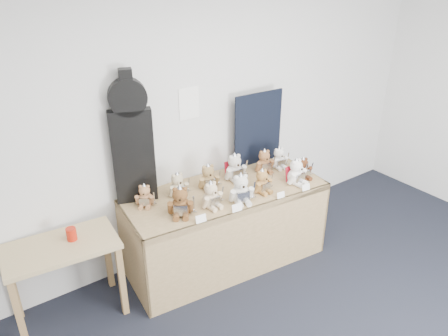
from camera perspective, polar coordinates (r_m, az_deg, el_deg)
room_shell at (r=4.03m, az=-4.57°, el=8.43°), size 6.00×6.00×6.00m
display_table at (r=4.09m, az=0.60°, el=-5.43°), size 1.97×0.98×0.79m
side_table at (r=3.76m, az=-20.34°, el=-10.94°), size 0.91×0.56×0.72m
guitar_case at (r=3.75m, az=-11.96°, el=3.63°), size 0.37×0.22×1.17m
navy_board at (r=4.47m, az=4.48°, el=5.14°), size 0.57×0.05×0.75m
red_cup at (r=3.69m, az=-19.30°, el=-8.15°), size 0.08×0.08×0.11m
teddy_front_far_left at (r=3.65m, az=-5.71°, el=-4.52°), size 0.24×0.24×0.30m
teddy_front_left at (r=3.75m, az=-1.67°, el=-3.66°), size 0.22×0.18×0.27m
teddy_front_centre at (r=3.82m, az=2.22°, el=-2.86°), size 0.25×0.23×0.30m
teddy_front_right at (r=4.00m, az=5.01°, el=-1.83°), size 0.21×0.17×0.26m
teddy_front_far_right at (r=4.19m, az=9.41°, el=-0.59°), size 0.23×0.20×0.28m
teddy_front_end at (r=4.30m, az=10.27°, el=-0.17°), size 0.20×0.17×0.24m
teddy_back_left at (r=3.94m, az=-6.04°, el=-2.30°), size 0.21×0.17×0.26m
teddy_back_centre_left at (r=4.05m, az=-2.05°, el=-1.28°), size 0.22×0.20×0.27m
teddy_back_centre_right at (r=4.20m, az=1.42°, el=-0.04°), size 0.25×0.22×0.30m
teddy_back_right at (r=4.38m, az=5.29°, el=0.80°), size 0.22×0.20×0.26m
teddy_back_end at (r=4.48m, az=7.19°, el=1.22°), size 0.20×0.18×0.25m
teddy_back_far_left at (r=3.84m, az=-10.30°, el=-3.66°), size 0.19×0.19×0.23m
entry_card_a at (r=3.58m, az=-3.03°, el=-6.63°), size 0.09×0.03×0.07m
entry_card_b at (r=3.72m, az=1.71°, el=-5.20°), size 0.10×0.03×0.07m
entry_card_c at (r=3.95m, az=7.43°, el=-3.52°), size 0.08×0.03×0.06m
entry_card_d at (r=4.11m, az=10.65°, el=-2.48°), size 0.09×0.03×0.06m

